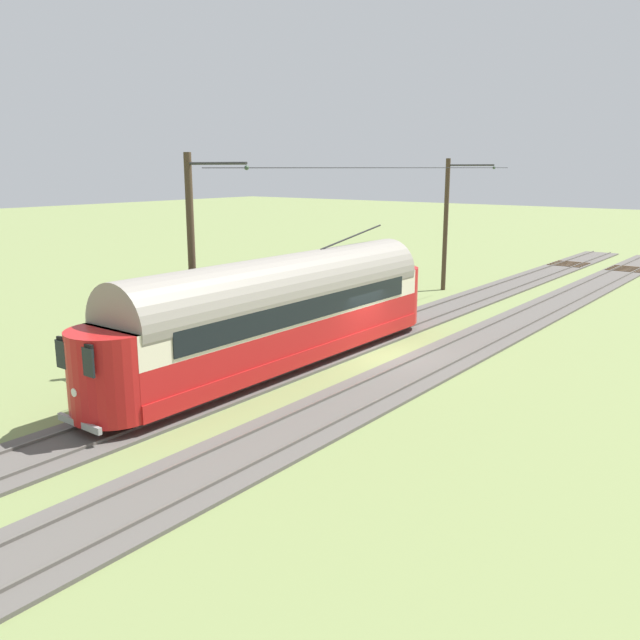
% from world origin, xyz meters
% --- Properties ---
extents(ground_plane, '(220.00, 220.00, 0.00)m').
position_xyz_m(ground_plane, '(0.00, 0.00, 0.00)').
color(ground_plane, olive).
extents(track_streetcar_siding, '(2.80, 80.00, 0.18)m').
position_xyz_m(track_streetcar_siding, '(-2.14, -0.31, 0.05)').
color(track_streetcar_siding, '#56514C').
rests_on(track_streetcar_siding, ground).
extents(track_adjacent_siding, '(2.80, 80.00, 0.18)m').
position_xyz_m(track_adjacent_siding, '(2.14, -0.31, 0.05)').
color(track_adjacent_siding, '#56514C').
rests_on(track_adjacent_siding, ground).
extents(vintage_streetcar, '(2.65, 17.71, 4.82)m').
position_xyz_m(vintage_streetcar, '(2.14, 3.61, 2.26)').
color(vintage_streetcar, red).
rests_on(vintage_streetcar, ground).
extents(catenary_pole_foreground, '(3.12, 0.28, 7.99)m').
position_xyz_m(catenary_pole_foreground, '(4.96, -15.11, 4.17)').
color(catenary_pole_foreground, '#423323').
rests_on(catenary_pole_foreground, ground).
extents(catenary_pole_mid_near, '(3.12, 0.28, 7.99)m').
position_xyz_m(catenary_pole_mid_near, '(4.96, 5.43, 4.17)').
color(catenary_pole_mid_near, '#423323').
rests_on(catenary_pole_mid_near, ground).
extents(overhead_wire_run, '(2.92, 24.54, 0.18)m').
position_xyz_m(overhead_wire_run, '(2.24, -5.56, 7.45)').
color(overhead_wire_run, black).
rests_on(overhead_wire_run, ground).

